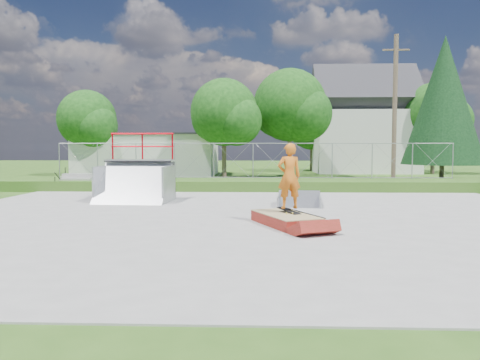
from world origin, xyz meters
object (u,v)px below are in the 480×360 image
at_px(skater, 289,179).
at_px(quarter_pipe, 134,168).
at_px(flat_bank_ramp, 299,200).
at_px(grind_box, 286,220).

bearing_deg(skater, quarter_pipe, -53.43).
height_order(quarter_pipe, flat_bank_ramp, quarter_pipe).
relative_size(grind_box, quarter_pipe, 0.94).
relative_size(grind_box, skater, 1.42).
bearing_deg(grind_box, quarter_pipe, 113.03).
relative_size(quarter_pipe, flat_bank_ramp, 1.66).
height_order(grind_box, quarter_pipe, quarter_pipe).
bearing_deg(skater, flat_bank_ramp, -110.32).
xyz_separation_m(quarter_pipe, skater, (5.48, -4.96, -0.08)).
bearing_deg(flat_bank_ramp, grind_box, -94.19).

